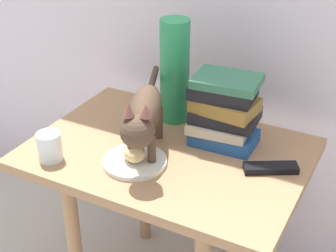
% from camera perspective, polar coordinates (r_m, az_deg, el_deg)
% --- Properties ---
extents(side_table, '(0.81, 0.57, 0.59)m').
position_cam_1_polar(side_table, '(1.54, 0.00, -5.38)').
color(side_table, '#9E724C').
rests_on(side_table, ground).
extents(plate, '(0.18, 0.18, 0.01)m').
position_cam_1_polar(plate, '(1.43, -3.81, -4.05)').
color(plate, silver).
rests_on(plate, side_table).
extents(bread_roll, '(0.10, 0.10, 0.05)m').
position_cam_1_polar(bread_roll, '(1.41, -3.87, -3.05)').
color(bread_roll, '#E0BC7A').
rests_on(bread_roll, plate).
extents(cat, '(0.22, 0.45, 0.23)m').
position_cam_1_polar(cat, '(1.40, -2.73, 1.26)').
color(cat, '#4C3828').
rests_on(cat, side_table).
extents(book_stack, '(0.21, 0.17, 0.21)m').
position_cam_1_polar(book_stack, '(1.49, 6.40, 1.73)').
color(book_stack, '#1E4C8C').
rests_on(book_stack, side_table).
extents(green_vase, '(0.09, 0.09, 0.34)m').
position_cam_1_polar(green_vase, '(1.59, 0.75, 6.23)').
color(green_vase, '#288C51').
rests_on(green_vase, side_table).
extents(candle_jar, '(0.07, 0.07, 0.08)m').
position_cam_1_polar(candle_jar, '(1.47, -13.29, -2.46)').
color(candle_jar, silver).
rests_on(candle_jar, side_table).
extents(tv_remote, '(0.15, 0.11, 0.02)m').
position_cam_1_polar(tv_remote, '(1.42, 11.60, -4.70)').
color(tv_remote, black).
rests_on(tv_remote, side_table).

